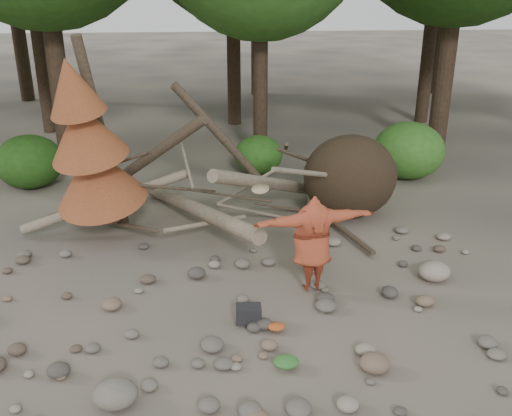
{
  "coord_description": "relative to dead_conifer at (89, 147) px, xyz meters",
  "views": [
    {
      "loc": [
        -0.83,
        -8.11,
        5.23
      ],
      "look_at": [
        0.11,
        1.5,
        1.4
      ],
      "focal_mm": 40.0,
      "sensor_mm": 36.0,
      "label": 1
    }
  ],
  "objects": [
    {
      "name": "frisbee_thrower",
      "position": [
        4.15,
        -2.55,
        -1.14
      ],
      "size": [
        2.25,
        0.94,
        2.09
      ],
      "color": "#9E3D23",
      "rests_on": "ground"
    },
    {
      "name": "boulder_front_right",
      "position": [
        4.64,
        -4.89,
        -1.98
      ],
      "size": [
        0.44,
        0.4,
        0.27
      ],
      "primitive_type": "ellipsoid",
      "color": "brown",
      "rests_on": "ground"
    },
    {
      "name": "backpack",
      "position": [
        2.94,
        -3.51,
        -1.97
      ],
      "size": [
        0.43,
        0.29,
        0.28
      ],
      "primitive_type": "cube",
      "rotation": [
        0.0,
        0.0,
        -0.05
      ],
      "color": "black",
      "rests_on": "ground"
    },
    {
      "name": "deadfall_pile",
      "position": [
        5.13,
        0.87,
        -1.16
      ],
      "size": [
        8.55,
        5.24,
        3.3
      ],
      "color": "#332619",
      "rests_on": "ground"
    },
    {
      "name": "boulder_mid_right",
      "position": [
        6.55,
        -2.35,
        -1.93
      ],
      "size": [
        0.6,
        0.54,
        0.36
      ],
      "primitive_type": "ellipsoid",
      "color": "gray",
      "rests_on": "ground"
    },
    {
      "name": "bush_left",
      "position": [
        -2.38,
        3.83,
        -1.39
      ],
      "size": [
        1.8,
        1.8,
        1.44
      ],
      "primitive_type": "ellipsoid",
      "color": "#224D14",
      "rests_on": "ground"
    },
    {
      "name": "cloth_orange",
      "position": [
        3.37,
        -3.78,
        -2.06
      ],
      "size": [
        0.28,
        0.23,
        0.1
      ],
      "primitive_type": "ellipsoid",
      "color": "#AE4A1D",
      "rests_on": "ground"
    },
    {
      "name": "bush_right",
      "position": [
        8.12,
        3.63,
        -1.31
      ],
      "size": [
        2.0,
        2.0,
        1.6
      ],
      "primitive_type": "ellipsoid",
      "color": "#387424",
      "rests_on": "ground"
    },
    {
      "name": "bush_mid",
      "position": [
        3.92,
        4.43,
        -1.55
      ],
      "size": [
        1.4,
        1.4,
        1.12
      ],
      "primitive_type": "ellipsoid",
      "color": "#2D621C",
      "rests_on": "ground"
    },
    {
      "name": "boulder_front_left",
      "position": [
        1.03,
        -5.25,
        -1.93
      ],
      "size": [
        0.59,
        0.53,
        0.35
      ],
      "primitive_type": "ellipsoid",
      "color": "slate",
      "rests_on": "ground"
    },
    {
      "name": "dead_conifer",
      "position": [
        0.0,
        0.0,
        0.0
      ],
      "size": [
        2.06,
        2.16,
        4.35
      ],
      "color": "#4C3F30",
      "rests_on": "ground"
    },
    {
      "name": "cloth_green",
      "position": [
        3.39,
        -4.72,
        -2.04
      ],
      "size": [
        0.38,
        0.31,
        0.14
      ],
      "primitive_type": "ellipsoid",
      "color": "#2F6C2B",
      "rests_on": "ground"
    },
    {
      "name": "ground",
      "position": [
        3.12,
        -3.37,
        -2.11
      ],
      "size": [
        120.0,
        120.0,
        0.0
      ],
      "primitive_type": "plane",
      "color": "#514C44",
      "rests_on": "ground"
    }
  ]
}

